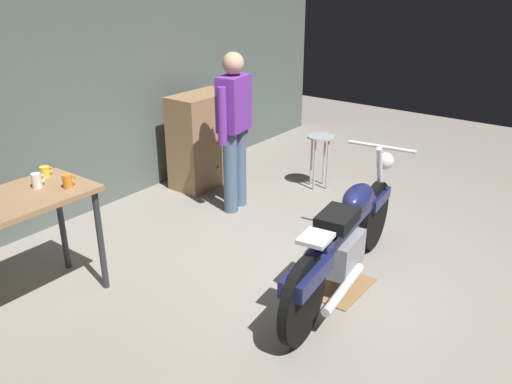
{
  "coord_description": "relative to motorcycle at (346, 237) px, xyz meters",
  "views": [
    {
      "loc": [
        -3.27,
        -1.79,
        2.4
      ],
      "look_at": [
        0.03,
        0.7,
        0.65
      ],
      "focal_mm": 36.76,
      "sensor_mm": 36.0,
      "label": 1
    }
  ],
  "objects": [
    {
      "name": "person_standing",
      "position": [
        0.67,
        1.68,
        0.48
      ],
      "size": [
        0.56,
        0.29,
        1.67
      ],
      "rotation": [
        0.0,
        0.0,
        3.33
      ],
      "color": "slate",
      "rests_on": "ground_plane"
    },
    {
      "name": "shop_stool",
      "position": [
        1.73,
        1.26,
        0.05
      ],
      "size": [
        0.32,
        0.32,
        0.64
      ],
      "color": "#B2B2B7",
      "rests_on": "ground_plane"
    },
    {
      "name": "mug_white_ceramic",
      "position": [
        -1.47,
        1.84,
        0.51
      ],
      "size": [
        0.11,
        0.07,
        0.11
      ],
      "color": "white",
      "rests_on": "workbench"
    },
    {
      "name": "ground_plane",
      "position": [
        -0.11,
        0.14,
        -0.45
      ],
      "size": [
        12.0,
        12.0,
        0.0
      ],
      "primitive_type": "plane",
      "color": "gray"
    },
    {
      "name": "drip_tray",
      "position": [
        -0.05,
        0.0,
        -0.44
      ],
      "size": [
        0.56,
        0.4,
        0.01
      ],
      "primitive_type": "cube",
      "color": "olive",
      "rests_on": "ground_plane"
    },
    {
      "name": "back_wall",
      "position": [
        -0.11,
        2.94,
        1.1
      ],
      "size": [
        8.0,
        0.12,
        3.1
      ],
      "primitive_type": "cube",
      "color": "#56605B",
      "rests_on": "ground_plane"
    },
    {
      "name": "motorcycle",
      "position": [
        0.0,
        0.0,
        0.0
      ],
      "size": [
        2.18,
        0.66,
        1.0
      ],
      "rotation": [
        0.0,
        0.0,
        0.13
      ],
      "color": "black",
      "rests_on": "ground_plane"
    },
    {
      "name": "mug_orange_travel",
      "position": [
        -1.33,
        1.65,
        0.5
      ],
      "size": [
        0.11,
        0.07,
        0.11
      ],
      "color": "orange",
      "rests_on": "workbench"
    },
    {
      "name": "workbench",
      "position": [
        -1.78,
        1.8,
        0.34
      ],
      "size": [
        1.3,
        0.64,
        0.9
      ],
      "color": "#99724C",
      "rests_on": "ground_plane"
    },
    {
      "name": "mug_yellow_tall",
      "position": [
        -1.3,
        1.99,
        0.49
      ],
      "size": [
        0.11,
        0.08,
        0.09
      ],
      "color": "yellow",
      "rests_on": "workbench"
    },
    {
      "name": "wooden_dresser",
      "position": [
        1.0,
        2.44,
        0.1
      ],
      "size": [
        0.8,
        0.47,
        1.1
      ],
      "color": "#99724C",
      "rests_on": "ground_plane"
    }
  ]
}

